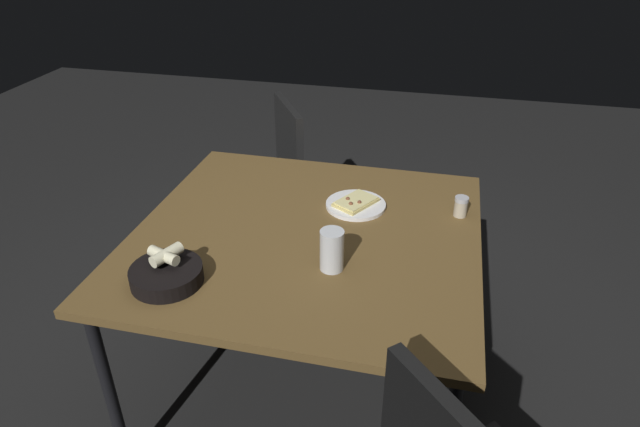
{
  "coord_description": "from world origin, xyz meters",
  "views": [
    {
      "loc": [
        0.42,
        -1.58,
        1.78
      ],
      "look_at": [
        0.03,
        0.1,
        0.78
      ],
      "focal_mm": 30.97,
      "sensor_mm": 36.0,
      "label": 1
    }
  ],
  "objects": [
    {
      "name": "ground",
      "position": [
        0.0,
        0.0,
        0.0
      ],
      "size": [
        8.0,
        8.0,
        0.0
      ],
      "primitive_type": "plane",
      "color": "black"
    },
    {
      "name": "dining_table",
      "position": [
        0.0,
        0.0,
        0.7
      ],
      "size": [
        1.19,
        1.15,
        0.75
      ],
      "color": "brown",
      "rests_on": "ground"
    },
    {
      "name": "pizza_plate",
      "position": [
        0.14,
        0.22,
        0.76
      ],
      "size": [
        0.23,
        0.23,
        0.04
      ],
      "color": "white",
      "rests_on": "dining_table"
    },
    {
      "name": "bread_basket",
      "position": [
        -0.34,
        -0.37,
        0.78
      ],
      "size": [
        0.22,
        0.22,
        0.1
      ],
      "color": "black",
      "rests_on": "dining_table"
    },
    {
      "name": "beer_glass",
      "position": [
        0.13,
        -0.19,
        0.81
      ],
      "size": [
        0.08,
        0.08,
        0.14
      ],
      "color": "silver",
      "rests_on": "dining_table"
    },
    {
      "name": "pepper_shaker",
      "position": [
        0.52,
        0.24,
        0.79
      ],
      "size": [
        0.05,
        0.05,
        0.08
      ],
      "color": "#BFB299",
      "rests_on": "dining_table"
    },
    {
      "name": "chair_near",
      "position": [
        -0.43,
        0.87,
        0.5
      ],
      "size": [
        0.6,
        0.6,
        0.88
      ],
      "color": "black",
      "rests_on": "ground"
    }
  ]
}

